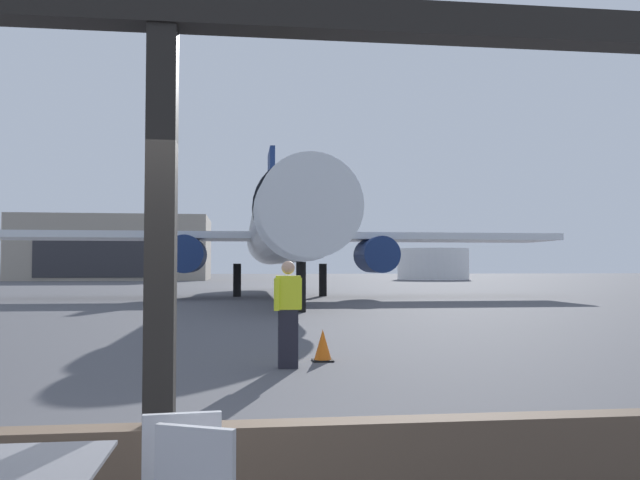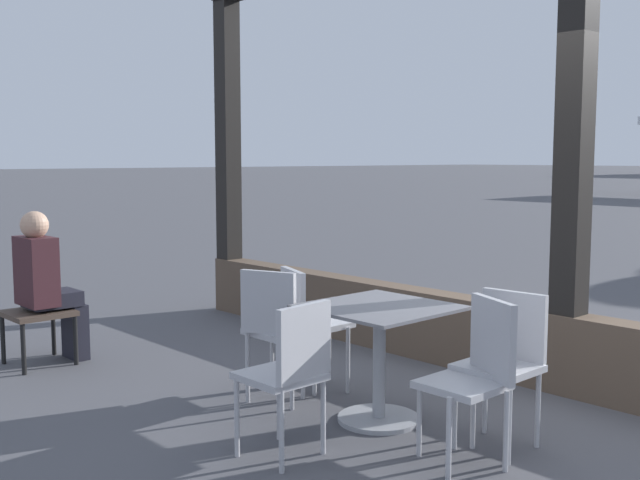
{
  "view_description": "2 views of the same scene",
  "coord_description": "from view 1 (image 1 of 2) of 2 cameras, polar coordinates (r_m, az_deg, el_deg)",
  "views": [
    {
      "loc": [
        0.55,
        -4.47,
        1.64
      ],
      "look_at": [
        2.83,
        14.18,
        2.44
      ],
      "focal_mm": 35.9,
      "sensor_mm": 36.0,
      "label": 1
    },
    {
      "loc": [
        2.65,
        -4.84,
        1.66
      ],
      "look_at": [
        -1.1,
        -1.36,
        1.1
      ],
      "focal_mm": 42.47,
      "sensor_mm": 36.0,
      "label": 2
    }
  ],
  "objects": [
    {
      "name": "traffic_cone",
      "position": [
        11.3,
        0.25,
        -9.44
      ],
      "size": [
        0.36,
        0.36,
        0.55
      ],
      "color": "orange",
      "rests_on": "ground"
    },
    {
      "name": "airplane",
      "position": [
        34.55,
        -3.41,
        0.77
      ],
      "size": [
        30.32,
        30.19,
        10.34
      ],
      "color": "silver",
      "rests_on": "ground"
    },
    {
      "name": "ground_crew_worker",
      "position": [
        10.48,
        -2.87,
        -6.47
      ],
      "size": [
        0.48,
        0.37,
        1.74
      ],
      "color": "black",
      "rests_on": "ground"
    },
    {
      "name": "ground_plane",
      "position": [
        44.5,
        -7.69,
        -4.51
      ],
      "size": [
        220.0,
        220.0,
        0.0
      ],
      "primitive_type": "plane",
      "color": "#4C4C51"
    },
    {
      "name": "window_frame",
      "position": [
        4.51,
        -14.05,
        -6.62
      ],
      "size": [
        8.25,
        0.24,
        3.54
      ],
      "color": "brown",
      "rests_on": "ground"
    },
    {
      "name": "distant_hangar",
      "position": [
        85.42,
        -17.7,
        -0.74
      ],
      "size": [
        23.21,
        13.44,
        7.97
      ],
      "color": "#9E9384",
      "rests_on": "ground"
    },
    {
      "name": "fuel_storage_tank",
      "position": [
        85.21,
        10.04,
        -2.13
      ],
      "size": [
        9.27,
        9.27,
        4.03
      ],
      "primitive_type": "cylinder",
      "color": "white",
      "rests_on": "ground"
    }
  ]
}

